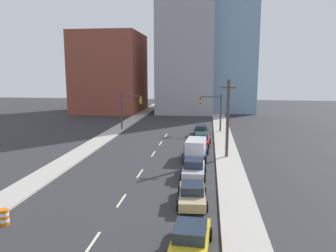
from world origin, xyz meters
TOP-DOWN VIEW (x-y plane):
  - sidewalk_left at (-8.06, 47.08)m, footprint 2.53×94.17m
  - sidewalk_right at (8.06, 47.08)m, footprint 2.53×94.17m
  - lane_stripe_at_8m at (0.00, 7.96)m, footprint 0.16×2.40m
  - lane_stripe_at_14m at (0.00, 13.78)m, footprint 0.16×2.40m
  - lane_stripe_at_20m at (0.00, 20.05)m, footprint 0.16×2.40m
  - lane_stripe_at_27m at (0.00, 27.17)m, footprint 0.16×2.40m
  - lane_stripe_at_33m at (0.00, 32.69)m, footprint 0.16×2.40m
  - lane_stripe_at_38m at (0.00, 37.99)m, footprint 0.16×2.40m
  - building_brick_left at (-16.19, 64.92)m, footprint 14.00×16.00m
  - building_office_center at (0.81, 68.92)m, footprint 12.00×20.00m
  - building_glass_right at (9.52, 72.92)m, footprint 13.00×20.00m
  - traffic_signal_left at (-6.41, 41.26)m, footprint 3.32×0.35m
  - traffic_signal_right at (6.82, 41.26)m, footprint 3.32×0.35m
  - utility_pole_right_mid at (7.93, 26.36)m, footprint 1.60×0.32m
  - traffic_barrel at (-5.92, 9.34)m, footprint 0.56×0.56m
  - sedan_yellow at (5.19, 7.74)m, footprint 2.26×4.50m
  - sedan_tan at (4.96, 13.95)m, footprint 2.23×4.45m
  - sedan_silver at (4.80, 19.72)m, footprint 2.10×4.27m
  - box_truck_navy at (4.74, 25.73)m, footprint 2.67×5.89m
  - sedan_red at (5.23, 32.04)m, footprint 2.20×4.53m
  - sedan_green at (4.96, 38.35)m, footprint 2.16×4.69m

SIDE VIEW (x-z plane):
  - lane_stripe_at_8m at x=0.00m, z-range 0.00..0.01m
  - lane_stripe_at_14m at x=0.00m, z-range 0.00..0.01m
  - lane_stripe_at_20m at x=0.00m, z-range 0.00..0.01m
  - lane_stripe_at_27m at x=0.00m, z-range 0.00..0.01m
  - lane_stripe_at_33m at x=0.00m, z-range 0.00..0.01m
  - lane_stripe_at_38m at x=0.00m, z-range 0.00..0.01m
  - sidewalk_left at x=-8.06m, z-range 0.00..0.17m
  - sidewalk_right at x=8.06m, z-range 0.00..0.17m
  - traffic_barrel at x=-5.92m, z-range 0.00..0.95m
  - sedan_tan at x=4.96m, z-range -0.05..1.34m
  - sedan_yellow at x=5.19m, z-range -0.05..1.35m
  - sedan_red at x=5.23m, z-range -0.07..1.38m
  - sedan_green at x=4.96m, z-range -0.06..1.39m
  - sedan_silver at x=4.80m, z-range -0.07..1.48m
  - box_truck_navy at x=4.74m, z-range -0.05..2.02m
  - traffic_signal_left at x=-6.41m, z-range 0.79..6.48m
  - traffic_signal_right at x=6.82m, z-range 0.79..6.48m
  - utility_pole_right_mid at x=7.93m, z-range 0.12..8.28m
  - building_brick_left at x=-16.19m, z-range 0.00..17.39m
  - building_office_center at x=0.81m, z-range 0.00..25.15m
  - building_glass_right at x=9.52m, z-range 0.00..38.75m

